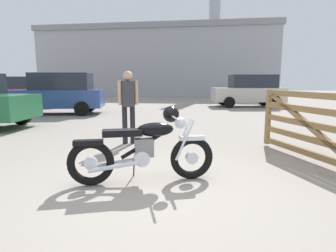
% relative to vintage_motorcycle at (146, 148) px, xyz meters
% --- Properties ---
extents(ground_plane, '(80.00, 80.00, 0.00)m').
position_rel_vintage_motorcycle_xyz_m(ground_plane, '(0.19, -0.36, -0.49)').
color(ground_plane, gray).
extents(vintage_motorcycle, '(2.05, 0.83, 1.07)m').
position_rel_vintage_motorcycle_xyz_m(vintage_motorcycle, '(0.00, 0.00, 0.00)').
color(vintage_motorcycle, black).
rests_on(vintage_motorcycle, ground_plane).
extents(timber_gate, '(0.93, 2.45, 1.60)m').
position_rel_vintage_motorcycle_xyz_m(timber_gate, '(2.86, 0.95, 0.21)').
color(timber_gate, olive).
rests_on(timber_gate, ground_plane).
extents(bystander, '(0.44, 0.30, 1.66)m').
position_rel_vintage_motorcycle_xyz_m(bystander, '(-0.73, 2.43, 0.53)').
color(bystander, black).
rests_on(bystander, ground_plane).
extents(red_hatchback_near, '(4.45, 2.50, 1.67)m').
position_rel_vintage_motorcycle_xyz_m(red_hatchback_near, '(-8.26, 11.34, 0.34)').
color(red_hatchback_near, black).
rests_on(red_hatchback_near, ground_plane).
extents(blue_hatchback_right, '(4.09, 2.23, 1.78)m').
position_rel_vintage_motorcycle_xyz_m(blue_hatchback_right, '(-4.90, 8.08, 0.43)').
color(blue_hatchback_right, black).
rests_on(blue_hatchback_right, ground_plane).
extents(dark_sedan_left, '(3.99, 2.01, 1.78)m').
position_rel_vintage_motorcycle_xyz_m(dark_sedan_left, '(4.22, 12.15, 0.43)').
color(dark_sedan_left, black).
rests_on(dark_sedan_left, ground_plane).
extents(industrial_building, '(23.38, 11.60, 14.19)m').
position_rel_vintage_motorcycle_xyz_m(industrial_building, '(-1.93, 26.09, 2.85)').
color(industrial_building, '#9EA0A8').
rests_on(industrial_building, ground_plane).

